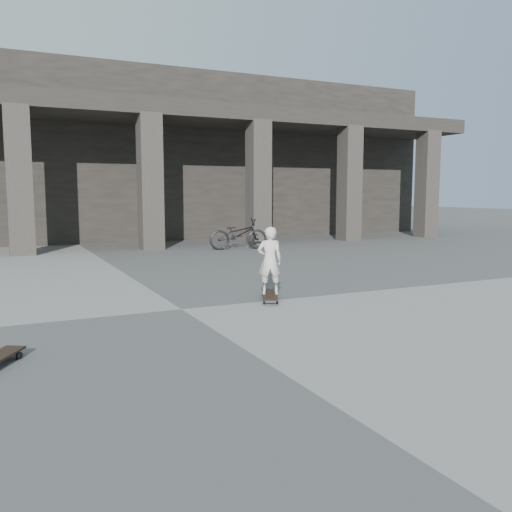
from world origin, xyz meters
name	(u,v)px	position (x,y,z in m)	size (l,w,h in m)	color
ground	(181,309)	(0.00, 0.00, 0.00)	(90.00, 90.00, 0.00)	#4D4D4B
colonnade	(65,156)	(0.00, 13.77, 3.03)	(28.00, 8.82, 6.00)	black
longboard	(270,295)	(1.47, 0.06, 0.08)	(0.60, 0.96, 0.10)	black
child	(270,261)	(1.47, 0.06, 0.63)	(0.39, 0.26, 1.07)	beige
bicycle	(238,234)	(4.11, 7.30, 0.46)	(0.61, 1.74, 0.92)	black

